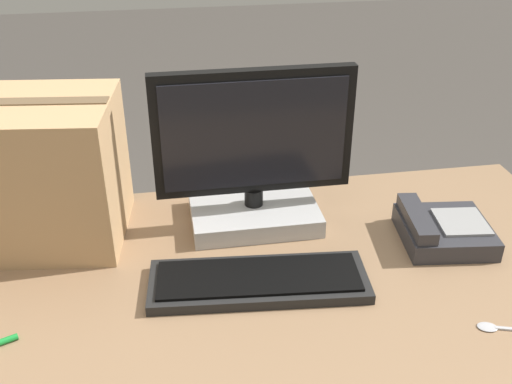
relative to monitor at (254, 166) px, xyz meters
The scene contains 5 objects.
monitor is the anchor object (origin of this frame).
keyboard 0.29m from the monitor, 97.11° to the right, with size 0.46×0.19×0.03m.
desk_phone 0.45m from the monitor, 20.75° to the right, with size 0.21×0.21×0.07m.
spoon 0.62m from the monitor, 48.80° to the right, with size 0.15×0.06×0.00m.
cardboard_box 0.47m from the monitor, behind, with size 0.37×0.32×0.33m.
Camera 1 is at (-0.04, -0.94, 1.52)m, focal length 42.00 mm.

